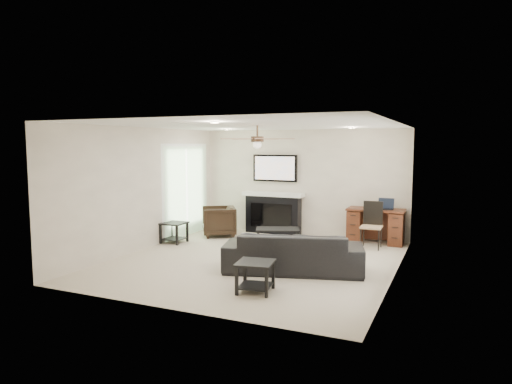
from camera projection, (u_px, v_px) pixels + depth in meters
room_shell at (266, 170)px, 8.30m from camera, size 5.50×5.54×2.52m
sofa at (293, 252)px, 7.74m from camera, size 2.49×1.51×0.68m
armchair at (219, 221)px, 10.74m from camera, size 1.05×1.04×0.70m
coffee_table at (278, 238)px, 9.57m from camera, size 1.02×0.79×0.40m
end_table_near at (255, 277)px, 6.67m from camera, size 0.60×0.60×0.45m
end_table_left at (174, 233)px, 10.02m from camera, size 0.51×0.51×0.45m
fireplace_unit at (273, 194)px, 11.00m from camera, size 1.52×0.34×1.91m
desk at (376, 226)px, 9.95m from camera, size 1.22×0.56×0.76m
desk_chair at (371, 225)px, 9.43m from camera, size 0.43×0.45×0.97m
laptop at (385, 204)px, 9.80m from camera, size 0.33×0.24×0.23m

